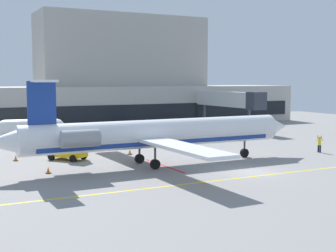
# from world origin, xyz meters

# --- Properties ---
(ground) EXTENTS (120.00, 120.00, 0.11)m
(ground) POSITION_xyz_m (-0.00, -0.00, -0.05)
(ground) COLOR gray
(terminal_building) EXTENTS (73.85, 15.39, 19.70)m
(terminal_building) POSITION_xyz_m (4.57, 48.16, 6.91)
(terminal_building) COLOR #B7B2A8
(terminal_building) RESTS_ON ground
(jet_bridge_west) EXTENTS (2.40, 17.11, 6.19)m
(jet_bridge_west) POSITION_xyz_m (18.68, 30.73, 4.80)
(jet_bridge_west) COLOR silver
(jet_bridge_west) RESTS_ON ground
(regional_jet) EXTENTS (31.14, 25.50, 8.00)m
(regional_jet) POSITION_xyz_m (-6.20, 6.75, 2.96)
(regional_jet) COLOR white
(regional_jet) RESTS_ON ground
(baggage_tug) EXTENTS (3.91, 2.49, 2.31)m
(baggage_tug) POSITION_xyz_m (8.73, 24.17, 1.04)
(baggage_tug) COLOR #19389E
(baggage_tug) RESTS_ON ground
(pushback_tractor) EXTENTS (3.72, 4.01, 2.33)m
(pushback_tractor) POSITION_xyz_m (-12.32, 13.27, 1.04)
(pushback_tractor) COLOR #E5B20C
(pushback_tractor) RESTS_ON ground
(fuel_tank) EXTENTS (8.85, 3.38, 2.85)m
(fuel_tank) POSITION_xyz_m (-12.76, 30.63, 1.58)
(fuel_tank) COLOR white
(fuel_tank) RESTS_ON ground
(marshaller) EXTENTS (0.50, 0.76, 1.90)m
(marshaller) POSITION_xyz_m (13.51, 5.80, 0.97)
(marshaller) COLOR #191E33
(marshaller) RESTS_ON ground
(safety_cone_alpha) EXTENTS (0.47, 0.47, 0.55)m
(safety_cone_alpha) POSITION_xyz_m (-5.69, 13.96, 0.25)
(safety_cone_alpha) COLOR orange
(safety_cone_alpha) RESTS_ON ground
(safety_cone_bravo) EXTENTS (0.47, 0.47, 0.55)m
(safety_cone_bravo) POSITION_xyz_m (-17.32, 15.35, 0.25)
(safety_cone_bravo) COLOR orange
(safety_cone_bravo) RESTS_ON ground
(safety_cone_charlie) EXTENTS (0.47, 0.47, 0.55)m
(safety_cone_charlie) POSITION_xyz_m (-15.96, 7.49, 0.25)
(safety_cone_charlie) COLOR orange
(safety_cone_charlie) RESTS_ON ground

